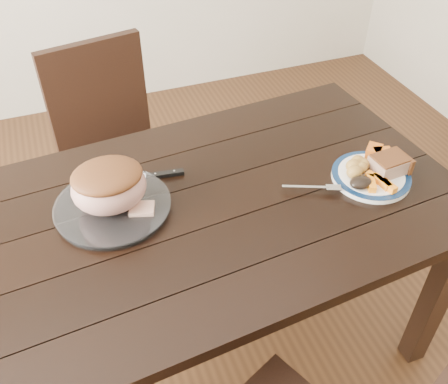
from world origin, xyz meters
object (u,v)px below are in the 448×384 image
object	(u,v)px
serving_platter	(113,208)
carving_knife	(153,176)
roast_joint	(109,187)
fork	(316,188)
dining_table	(197,229)
chair_far	(114,143)
pork_slice	(389,165)
dinner_plate	(371,177)

from	to	relation	value
serving_platter	carving_knife	world-z (taller)	serving_platter
roast_joint	fork	bearing A→B (deg)	-13.33
dining_table	carving_knife	size ratio (longest dim) A/B	5.21
chair_far	carving_knife	bearing A→B (deg)	83.52
carving_knife	pork_slice	bearing A→B (deg)	-12.31
dinner_plate	carving_knife	world-z (taller)	dinner_plate
dinner_plate	roast_joint	distance (m)	0.80
chair_far	fork	xyz separation A→B (m)	(0.49, -0.80, 0.25)
dining_table	chair_far	distance (m)	0.76
dining_table	dinner_plate	size ratio (longest dim) A/B	6.82
pork_slice	serving_platter	bearing A→B (deg)	170.14
fork	pork_slice	bearing A→B (deg)	21.37
chair_far	pork_slice	xyz separation A→B (m)	(0.74, -0.81, 0.27)
dinner_plate	pork_slice	bearing A→B (deg)	-4.76
dinner_plate	chair_far	bearing A→B (deg)	130.60
dinner_plate	fork	world-z (taller)	fork
dining_table	chair_far	xyz separation A→B (m)	(-0.13, 0.74, -0.13)
pork_slice	carving_knife	bearing A→B (deg)	160.35
dining_table	carving_knife	distance (m)	0.22
dinner_plate	fork	xyz separation A→B (m)	(-0.19, 0.00, 0.01)
roast_joint	chair_far	bearing A→B (deg)	81.68
fork	carving_knife	xyz separation A→B (m)	(-0.45, 0.24, -0.01)
pork_slice	roast_joint	xyz separation A→B (m)	(-0.84, 0.15, 0.04)
dining_table	roast_joint	bearing A→B (deg)	162.20
pork_slice	roast_joint	bearing A→B (deg)	170.14
serving_platter	carving_knife	bearing A→B (deg)	35.38
dining_table	serving_platter	world-z (taller)	serving_platter
dining_table	serving_platter	distance (m)	0.26
dinner_plate	roast_joint	size ratio (longest dim) A/B	1.15
serving_platter	roast_joint	world-z (taller)	roast_joint
dinner_plate	roast_joint	world-z (taller)	roast_joint
chair_far	serving_platter	world-z (taller)	chair_far
dining_table	fork	distance (m)	0.38
dinner_plate	fork	distance (m)	0.19
serving_platter	dining_table	bearing A→B (deg)	-17.80
carving_knife	fork	bearing A→B (deg)	-21.14
dinner_plate	carving_knife	bearing A→B (deg)	159.18
dinner_plate	serving_platter	world-z (taller)	serving_platter
serving_platter	fork	world-z (taller)	fork
chair_far	dining_table	bearing A→B (deg)	89.00
serving_platter	pork_slice	distance (m)	0.85
dining_table	fork	xyz separation A→B (m)	(0.36, -0.07, 0.11)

